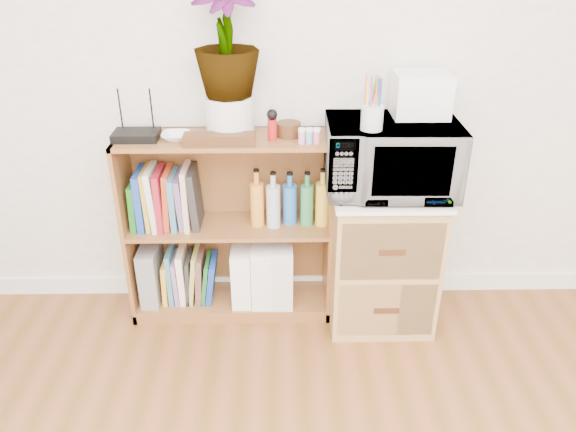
{
  "coord_description": "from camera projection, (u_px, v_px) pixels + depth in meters",
  "views": [
    {
      "loc": [
        -0.1,
        -0.34,
        1.81
      ],
      "look_at": [
        -0.06,
        1.95,
        0.62
      ],
      "focal_mm": 35.0,
      "sensor_mm": 36.0,
      "label": 1
    }
  ],
  "objects": [
    {
      "name": "skirting_board",
      "position": [
        299.0,
        283.0,
        3.1
      ],
      "size": [
        4.0,
        0.02,
        0.1
      ],
      "primitive_type": "cube",
      "color": "white",
      "rests_on": "ground"
    },
    {
      "name": "bookshelf",
      "position": [
        230.0,
        228.0,
        2.77
      ],
      "size": [
        1.0,
        0.3,
        0.95
      ],
      "primitive_type": "cube",
      "color": "brown",
      "rests_on": "ground"
    },
    {
      "name": "wicker_unit",
      "position": [
        381.0,
        257.0,
        2.78
      ],
      "size": [
        0.5,
        0.45,
        0.7
      ],
      "primitive_type": "cube",
      "color": "#9E7542",
      "rests_on": "ground"
    },
    {
      "name": "microwave",
      "position": [
        391.0,
        157.0,
        2.52
      ],
      "size": [
        0.59,
        0.41,
        0.32
      ],
      "primitive_type": "imported",
      "rotation": [
        0.0,
        0.0,
        -0.02
      ],
      "color": "white",
      "rests_on": "wicker_unit"
    },
    {
      "name": "pen_cup",
      "position": [
        372.0,
        118.0,
        2.34
      ],
      "size": [
        0.09,
        0.09,
        0.1
      ],
      "primitive_type": "cylinder",
      "color": "silver",
      "rests_on": "microwave"
    },
    {
      "name": "small_appliance",
      "position": [
        421.0,
        94.0,
        2.49
      ],
      "size": [
        0.24,
        0.2,
        0.19
      ],
      "primitive_type": "cube",
      "color": "white",
      "rests_on": "microwave"
    },
    {
      "name": "router",
      "position": [
        136.0,
        135.0,
        2.52
      ],
      "size": [
        0.2,
        0.14,
        0.04
      ],
      "primitive_type": "cube",
      "color": "black",
      "rests_on": "bookshelf"
    },
    {
      "name": "white_bowl",
      "position": [
        176.0,
        136.0,
        2.52
      ],
      "size": [
        0.13,
        0.13,
        0.03
      ],
      "primitive_type": "imported",
      "color": "white",
      "rests_on": "bookshelf"
    },
    {
      "name": "plant_pot",
      "position": [
        230.0,
        116.0,
        2.53
      ],
      "size": [
        0.22,
        0.22,
        0.18
      ],
      "primitive_type": "cylinder",
      "color": "silver",
      "rests_on": "bookshelf"
    },
    {
      "name": "potted_plant",
      "position": [
        226.0,
        37.0,
        2.37
      ],
      "size": [
        0.28,
        0.28,
        0.51
      ],
      "primitive_type": "imported",
      "color": "#307836",
      "rests_on": "plant_pot"
    },
    {
      "name": "trinket_box",
      "position": [
        219.0,
        139.0,
        2.45
      ],
      "size": [
        0.31,
        0.08,
        0.05
      ],
      "primitive_type": "cube",
      "color": "#3C2510",
      "rests_on": "bookshelf"
    },
    {
      "name": "kokeshi_doll",
      "position": [
        272.0,
        130.0,
        2.5
      ],
      "size": [
        0.04,
        0.04,
        0.1
      ],
      "primitive_type": "cylinder",
      "color": "#A71416",
      "rests_on": "bookshelf"
    },
    {
      "name": "wooden_bowl",
      "position": [
        289.0,
        129.0,
        2.55
      ],
      "size": [
        0.11,
        0.11,
        0.06
      ],
      "primitive_type": "cylinder",
      "color": "#3B1C10",
      "rests_on": "bookshelf"
    },
    {
      "name": "paint_jars",
      "position": [
        309.0,
        138.0,
        2.47
      ],
      "size": [
        0.11,
        0.04,
        0.06
      ],
      "primitive_type": "cube",
      "color": "#D0738C",
      "rests_on": "bookshelf"
    },
    {
      "name": "file_box",
      "position": [
        152.0,
        272.0,
        2.88
      ],
      "size": [
        0.09,
        0.24,
        0.3
      ],
      "primitive_type": "cube",
      "color": "gray",
      "rests_on": "bookshelf"
    },
    {
      "name": "magazine_holder_left",
      "position": [
        242.0,
        272.0,
        2.88
      ],
      "size": [
        0.1,
        0.25,
        0.31
      ],
      "primitive_type": "cube",
      "color": "white",
      "rests_on": "bookshelf"
    },
    {
      "name": "magazine_holder_mid",
      "position": [
        262.0,
        270.0,
        2.88
      ],
      "size": [
        0.1,
        0.26,
        0.33
      ],
      "primitive_type": "cube",
      "color": "white",
      "rests_on": "bookshelf"
    },
    {
      "name": "magazine_holder_right",
      "position": [
        282.0,
        270.0,
        2.88
      ],
      "size": [
        0.11,
        0.27,
        0.33
      ],
      "primitive_type": "cube",
      "color": "silver",
      "rests_on": "bookshelf"
    },
    {
      "name": "cookbooks",
      "position": [
        166.0,
        199.0,
        2.69
      ],
      "size": [
        0.33,
        0.2,
        0.31
      ],
      "color": "#1B661B",
      "rests_on": "bookshelf"
    },
    {
      "name": "liquor_bottles",
      "position": [
        299.0,
        198.0,
        2.7
      ],
      "size": [
        0.46,
        0.07,
        0.32
      ],
      "color": "orange",
      "rests_on": "bookshelf"
    },
    {
      "name": "lower_books",
      "position": [
        189.0,
        276.0,
        2.9
      ],
      "size": [
        0.28,
        0.19,
        0.29
      ],
      "color": "gold",
      "rests_on": "bookshelf"
    }
  ]
}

